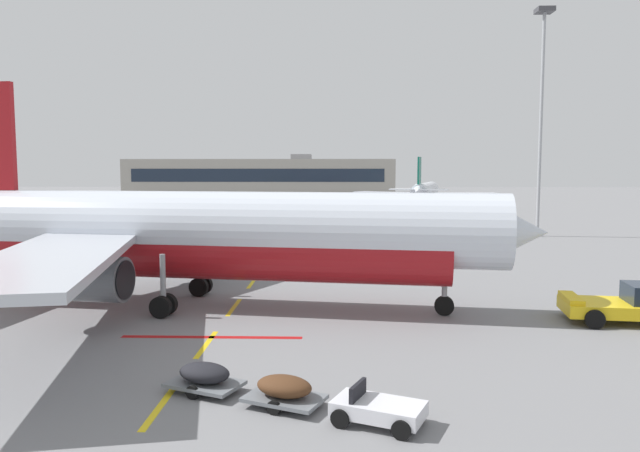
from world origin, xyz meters
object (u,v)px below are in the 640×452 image
airliner_foreground (207,233)px  pushback_tug (634,304)px  airliner_mid_left (425,192)px  fuel_service_truck (149,234)px  apron_light_mast_far (542,96)px  baggage_train (285,391)px

airliner_foreground → pushback_tug: size_ratio=5.52×
airliner_mid_left → fuel_service_truck: bearing=-118.4°
fuel_service_truck → pushback_tug: bearing=-37.4°
airliner_foreground → apron_light_mast_far: size_ratio=1.43×
airliner_mid_left → pushback_tug: bearing=-91.4°
apron_light_mast_far → pushback_tug: bearing=-101.5°
airliner_mid_left → apron_light_mast_far: (5.61, -46.52, 12.18)m
pushback_tug → airliner_mid_left: 84.47m
airliner_mid_left → baggage_train: bearing=-100.7°
airliner_foreground → fuel_service_truck: airliner_foreground is taller
pushback_tug → fuel_service_truck: fuel_service_truck is taller
pushback_tug → fuel_service_truck: bearing=142.6°
apron_light_mast_far → airliner_mid_left: bearing=96.9°
airliner_foreground → airliner_mid_left: size_ratio=1.32×
airliner_mid_left → fuel_service_truck: 69.20m
airliner_foreground → pushback_tug: 21.64m
airliner_foreground → baggage_train: (5.34, -13.81, -3.42)m
airliner_foreground → airliner_mid_left: 84.70m
baggage_train → apron_light_mast_far: (23.57, 48.72, 14.68)m
airliner_foreground → apron_light_mast_far: apron_light_mast_far is taller
baggage_train → airliner_mid_left: bearing=79.3°
baggage_train → pushback_tug: bearing=34.3°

